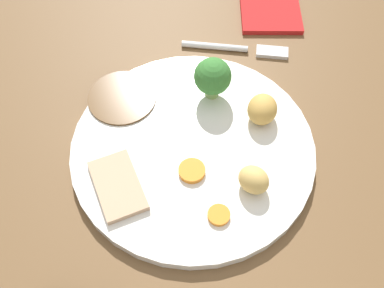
{
  "coord_description": "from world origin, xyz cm",
  "views": [
    {
      "loc": [
        28.13,
        5.44,
        49.86
      ],
      "look_at": [
        0.45,
        -0.69,
        6.0
      ],
      "focal_mm": 41.48,
      "sensor_mm": 36.0,
      "label": 1
    }
  ],
  "objects_px": {
    "dinner_plate": "(192,152)",
    "fork": "(238,49)",
    "roast_potato_left": "(254,180)",
    "carrot_coin_front": "(219,215)",
    "meat_slice_main": "(118,186)",
    "broccoli_floret": "(210,77)",
    "folded_napkin": "(270,8)",
    "roast_potato_right": "(262,109)",
    "carrot_coin_back": "(188,170)"
  },
  "relations": [
    {
      "from": "carrot_coin_front",
      "to": "broccoli_floret",
      "type": "distance_m",
      "value": 0.17
    },
    {
      "from": "roast_potato_left",
      "to": "fork",
      "type": "height_order",
      "value": "roast_potato_left"
    },
    {
      "from": "carrot_coin_front",
      "to": "folded_napkin",
      "type": "xyz_separation_m",
      "value": [
        -0.36,
        0.01,
        -0.01
      ]
    },
    {
      "from": "meat_slice_main",
      "to": "carrot_coin_front",
      "type": "bearing_deg",
      "value": 85.11
    },
    {
      "from": "carrot_coin_back",
      "to": "roast_potato_left",
      "type": "bearing_deg",
      "value": 87.62
    },
    {
      "from": "roast_potato_right",
      "to": "carrot_coin_front",
      "type": "bearing_deg",
      "value": -10.62
    },
    {
      "from": "dinner_plate",
      "to": "folded_napkin",
      "type": "xyz_separation_m",
      "value": [
        -0.28,
        0.06,
        -0.0
      ]
    },
    {
      "from": "roast_potato_left",
      "to": "carrot_coin_front",
      "type": "bearing_deg",
      "value": -34.57
    },
    {
      "from": "roast_potato_right",
      "to": "carrot_coin_back",
      "type": "bearing_deg",
      "value": -37.11
    },
    {
      "from": "carrot_coin_front",
      "to": "broccoli_floret",
      "type": "bearing_deg",
      "value": -165.16
    },
    {
      "from": "carrot_coin_front",
      "to": "fork",
      "type": "height_order",
      "value": "carrot_coin_front"
    },
    {
      "from": "roast_potato_right",
      "to": "carrot_coin_front",
      "type": "height_order",
      "value": "roast_potato_right"
    },
    {
      "from": "dinner_plate",
      "to": "folded_napkin",
      "type": "distance_m",
      "value": 0.29
    },
    {
      "from": "roast_potato_right",
      "to": "broccoli_floret",
      "type": "height_order",
      "value": "broccoli_floret"
    },
    {
      "from": "roast_potato_left",
      "to": "folded_napkin",
      "type": "height_order",
      "value": "roast_potato_left"
    },
    {
      "from": "dinner_plate",
      "to": "meat_slice_main",
      "type": "height_order",
      "value": "meat_slice_main"
    },
    {
      "from": "meat_slice_main",
      "to": "carrot_coin_back",
      "type": "relative_size",
      "value": 2.59
    },
    {
      "from": "dinner_plate",
      "to": "roast_potato_left",
      "type": "distance_m",
      "value": 0.09
    },
    {
      "from": "meat_slice_main",
      "to": "roast_potato_left",
      "type": "height_order",
      "value": "roast_potato_left"
    },
    {
      "from": "carrot_coin_front",
      "to": "roast_potato_left",
      "type": "bearing_deg",
      "value": 145.43
    },
    {
      "from": "meat_slice_main",
      "to": "folded_napkin",
      "type": "distance_m",
      "value": 0.38
    },
    {
      "from": "carrot_coin_front",
      "to": "folded_napkin",
      "type": "distance_m",
      "value": 0.36
    },
    {
      "from": "carrot_coin_back",
      "to": "roast_potato_right",
      "type": "bearing_deg",
      "value": 142.89
    },
    {
      "from": "carrot_coin_front",
      "to": "fork",
      "type": "bearing_deg",
      "value": -175.57
    },
    {
      "from": "meat_slice_main",
      "to": "roast_potato_right",
      "type": "distance_m",
      "value": 0.2
    },
    {
      "from": "dinner_plate",
      "to": "folded_napkin",
      "type": "bearing_deg",
      "value": 167.93
    },
    {
      "from": "roast_potato_right",
      "to": "carrot_coin_back",
      "type": "xyz_separation_m",
      "value": [
        0.1,
        -0.07,
        -0.01
      ]
    },
    {
      "from": "roast_potato_left",
      "to": "dinner_plate",
      "type": "bearing_deg",
      "value": -114.14
    },
    {
      "from": "meat_slice_main",
      "to": "roast_potato_left",
      "type": "bearing_deg",
      "value": 102.92
    },
    {
      "from": "folded_napkin",
      "to": "carrot_coin_front",
      "type": "bearing_deg",
      "value": -2.07
    },
    {
      "from": "roast_potato_left",
      "to": "fork",
      "type": "relative_size",
      "value": 0.24
    },
    {
      "from": "roast_potato_left",
      "to": "folded_napkin",
      "type": "distance_m",
      "value": 0.32
    },
    {
      "from": "carrot_coin_front",
      "to": "carrot_coin_back",
      "type": "xyz_separation_m",
      "value": [
        -0.05,
        -0.05,
        0.0
      ]
    },
    {
      "from": "roast_potato_left",
      "to": "broccoli_floret",
      "type": "bearing_deg",
      "value": -148.62
    },
    {
      "from": "carrot_coin_back",
      "to": "broccoli_floret",
      "type": "distance_m",
      "value": 0.12
    },
    {
      "from": "broccoli_floret",
      "to": "folded_napkin",
      "type": "bearing_deg",
      "value": 163.71
    },
    {
      "from": "carrot_coin_back",
      "to": "folded_napkin",
      "type": "height_order",
      "value": "carrot_coin_back"
    },
    {
      "from": "broccoli_floret",
      "to": "folded_napkin",
      "type": "xyz_separation_m",
      "value": [
        -0.2,
        0.06,
        -0.04
      ]
    },
    {
      "from": "dinner_plate",
      "to": "fork",
      "type": "bearing_deg",
      "value": 171.8
    },
    {
      "from": "fork",
      "to": "folded_napkin",
      "type": "height_order",
      "value": "fork"
    },
    {
      "from": "roast_potato_right",
      "to": "fork",
      "type": "bearing_deg",
      "value": -158.89
    },
    {
      "from": "dinner_plate",
      "to": "carrot_coin_back",
      "type": "bearing_deg",
      "value": 3.61
    },
    {
      "from": "dinner_plate",
      "to": "broccoli_floret",
      "type": "relative_size",
      "value": 5.05
    },
    {
      "from": "dinner_plate",
      "to": "roast_potato_right",
      "type": "height_order",
      "value": "roast_potato_right"
    },
    {
      "from": "roast_potato_left",
      "to": "roast_potato_right",
      "type": "relative_size",
      "value": 0.86
    },
    {
      "from": "dinner_plate",
      "to": "carrot_coin_back",
      "type": "distance_m",
      "value": 0.03
    },
    {
      "from": "roast_potato_right",
      "to": "folded_napkin",
      "type": "height_order",
      "value": "roast_potato_right"
    },
    {
      "from": "meat_slice_main",
      "to": "roast_potato_right",
      "type": "height_order",
      "value": "roast_potato_right"
    },
    {
      "from": "meat_slice_main",
      "to": "fork",
      "type": "height_order",
      "value": "meat_slice_main"
    },
    {
      "from": "meat_slice_main",
      "to": "roast_potato_left",
      "type": "xyz_separation_m",
      "value": [
        -0.03,
        0.15,
        0.01
      ]
    }
  ]
}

